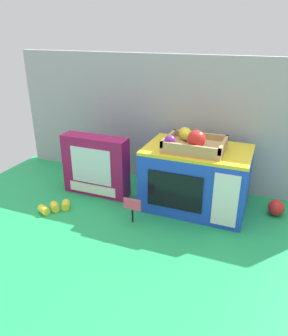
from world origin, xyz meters
name	(u,v)px	position (x,y,z in m)	size (l,w,h in m)	color
ground_plane	(157,203)	(0.00, 0.00, 0.00)	(1.70, 1.70, 0.00)	#219E54
display_back_panel	(176,122)	(0.00, 0.24, 0.29)	(1.61, 0.03, 0.59)	#A0A3A8
toy_microwave	(196,178)	(0.15, 0.04, 0.13)	(0.41, 0.27, 0.26)	blue
food_groups_crate	(193,142)	(0.14, 0.02, 0.28)	(0.23, 0.18, 0.09)	tan
cookie_set_box	(96,166)	(-0.28, -0.01, 0.13)	(0.30, 0.08, 0.27)	#99144C
price_sign	(132,207)	(-0.04, -0.17, 0.07)	(0.07, 0.01, 0.10)	black
loose_toy_banana	(55,207)	(-0.36, -0.21, 0.02)	(0.11, 0.12, 0.03)	yellow
loose_toy_apple	(276,208)	(0.47, 0.09, 0.03)	(0.06, 0.06, 0.06)	red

